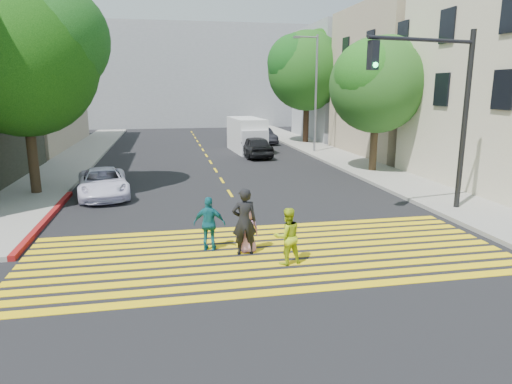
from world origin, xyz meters
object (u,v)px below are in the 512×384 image
object	(u,v)px
pedestrian_extra	(209,224)
traffic_signal	(441,97)
white_van	(247,136)
pedestrian_child	(248,230)
silver_car	(240,135)
pedestrian_woman	(287,236)
white_sedan	(103,183)
dark_car_parked	(263,136)
pedestrian_man	(244,221)
tree_right_near	(378,80)
tree_left	(24,53)
dark_car_near	(255,147)
tree_right_far	(308,67)

from	to	relation	value
pedestrian_extra	traffic_signal	world-z (taller)	traffic_signal
white_van	traffic_signal	bearing A→B (deg)	-81.91
pedestrian_child	silver_car	distance (m)	26.82
pedestrian_woman	traffic_signal	xyz separation A→B (m)	(6.52, 3.75, 3.49)
silver_car	white_van	size ratio (longest dim) A/B	0.90
traffic_signal	pedestrian_extra	bearing A→B (deg)	-175.62
silver_car	white_van	distance (m)	5.77
white_sedan	dark_car_parked	world-z (taller)	dark_car_parked
silver_car	pedestrian_man	bearing A→B (deg)	87.83
pedestrian_woman	pedestrian_extra	size ratio (longest dim) A/B	0.98
white_sedan	silver_car	bearing A→B (deg)	55.66
tree_right_near	tree_left	bearing A→B (deg)	-171.82
pedestrian_man	dark_car_near	xyz separation A→B (m)	(3.83, 18.15, -0.22)
tree_left	tree_right_far	size ratio (longest dim) A/B	0.94
pedestrian_woman	dark_car_near	bearing A→B (deg)	-108.54
pedestrian_woman	tree_left	bearing A→B (deg)	-58.86
pedestrian_woman	pedestrian_child	distance (m)	1.37
pedestrian_extra	silver_car	world-z (taller)	pedestrian_extra
tree_right_far	silver_car	size ratio (longest dim) A/B	1.95
tree_left	white_sedan	xyz separation A→B (m)	(2.81, -0.80, -5.33)
tree_left	tree_right_far	distance (m)	23.63
silver_car	traffic_signal	xyz separation A→B (m)	(3.34, -23.83, 3.56)
tree_right_near	white_sedan	distance (m)	14.93
pedestrian_man	traffic_signal	bearing A→B (deg)	-159.00
pedestrian_woman	silver_car	bearing A→B (deg)	-106.62
white_sedan	pedestrian_man	bearing A→B (deg)	-67.93
pedestrian_man	silver_car	distance (m)	26.94
pedestrian_man	pedestrian_woman	world-z (taller)	pedestrian_man
white_sedan	white_van	size ratio (longest dim) A/B	0.82
tree_left	traffic_signal	bearing A→B (deg)	-21.83
tree_right_near	traffic_signal	bearing A→B (deg)	-100.97
tree_right_far	traffic_signal	distance (m)	22.46
tree_left	tree_right_far	world-z (taller)	tree_right_far
silver_car	dark_car_parked	distance (m)	2.02
tree_right_far	silver_car	bearing A→B (deg)	163.90
tree_right_far	pedestrian_man	size ratio (longest dim) A/B	4.94
dark_car_near	white_van	world-z (taller)	white_van
dark_car_parked	silver_car	bearing A→B (deg)	142.32
dark_car_near	traffic_signal	bearing A→B (deg)	99.88
tree_left	silver_car	size ratio (longest dim) A/B	1.84
pedestrian_child	white_van	distance (m)	21.10
tree_right_far	silver_car	world-z (taller)	tree_right_far
tree_right_far	dark_car_parked	size ratio (longest dim) A/B	2.34
pedestrian_child	pedestrian_extra	world-z (taller)	pedestrian_extra
pedestrian_child	silver_car	size ratio (longest dim) A/B	0.27
tree_left	pedestrian_man	bearing A→B (deg)	-49.33
dark_car_parked	traffic_signal	world-z (taller)	traffic_signal
tree_right_far	white_van	size ratio (longest dim) A/B	1.76
silver_car	tree_left	bearing A→B (deg)	63.29
pedestrian_extra	white_sedan	distance (m)	8.46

